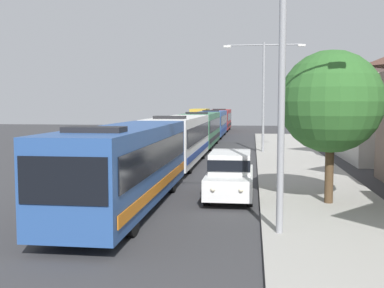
{
  "coord_description": "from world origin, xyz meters",
  "views": [
    {
      "loc": [
        3.3,
        -4.08,
        3.88
      ],
      "look_at": [
        0.71,
        15.74,
        2.16
      ],
      "focal_mm": 43.64,
      "sensor_mm": 36.0,
      "label": 1
    }
  ],
  "objects_px": {
    "white_suv": "(230,173)",
    "box_truck_oncoming": "(199,118)",
    "streetlamp_mid": "(264,85)",
    "bus_rear": "(221,119)",
    "bus_fourth_in_line": "(213,123)",
    "streetlamp_near": "(282,62)",
    "bus_second_in_line": "(180,138)",
    "bus_lead": "(127,163)",
    "roadside_tree": "(331,102)",
    "bus_middle": "(201,128)"
  },
  "relations": [
    {
      "from": "bus_fourth_in_line",
      "to": "streetlamp_mid",
      "type": "relative_size",
      "value": 1.43
    },
    {
      "from": "bus_lead",
      "to": "streetlamp_near",
      "type": "bearing_deg",
      "value": -30.69
    },
    {
      "from": "bus_rear",
      "to": "streetlamp_mid",
      "type": "xyz_separation_m",
      "value": [
        5.4,
        -30.54,
        3.65
      ]
    },
    {
      "from": "white_suv",
      "to": "bus_middle",
      "type": "bearing_deg",
      "value": 99.24
    },
    {
      "from": "bus_fourth_in_line",
      "to": "white_suv",
      "type": "height_order",
      "value": "bus_fourth_in_line"
    },
    {
      "from": "bus_fourth_in_line",
      "to": "bus_middle",
      "type": "bearing_deg",
      "value": -90.0
    },
    {
      "from": "bus_lead",
      "to": "streetlamp_mid",
      "type": "bearing_deg",
      "value": 75.04
    },
    {
      "from": "bus_fourth_in_line",
      "to": "box_truck_oncoming",
      "type": "relative_size",
      "value": 1.44
    },
    {
      "from": "box_truck_oncoming",
      "to": "streetlamp_near",
      "type": "xyz_separation_m",
      "value": [
        8.7,
        -55.55,
        3.34
      ]
    },
    {
      "from": "bus_lead",
      "to": "bus_middle",
      "type": "distance_m",
      "value": 25.14
    },
    {
      "from": "bus_second_in_line",
      "to": "streetlamp_mid",
      "type": "height_order",
      "value": "streetlamp_mid"
    },
    {
      "from": "bus_lead",
      "to": "roadside_tree",
      "type": "height_order",
      "value": "roadside_tree"
    },
    {
      "from": "bus_lead",
      "to": "bus_second_in_line",
      "type": "relative_size",
      "value": 0.97
    },
    {
      "from": "bus_rear",
      "to": "white_suv",
      "type": "distance_m",
      "value": 48.48
    },
    {
      "from": "bus_lead",
      "to": "roadside_tree",
      "type": "distance_m",
      "value": 7.9
    },
    {
      "from": "bus_lead",
      "to": "streetlamp_near",
      "type": "height_order",
      "value": "streetlamp_near"
    },
    {
      "from": "bus_fourth_in_line",
      "to": "bus_rear",
      "type": "bearing_deg",
      "value": 90.0
    },
    {
      "from": "white_suv",
      "to": "bus_second_in_line",
      "type": "bearing_deg",
      "value": 109.96
    },
    {
      "from": "bus_rear",
      "to": "roadside_tree",
      "type": "height_order",
      "value": "roadside_tree"
    },
    {
      "from": "streetlamp_near",
      "to": "roadside_tree",
      "type": "height_order",
      "value": "streetlamp_near"
    },
    {
      "from": "bus_lead",
      "to": "roadside_tree",
      "type": "xyz_separation_m",
      "value": [
        7.47,
        1.23,
        2.26
      ]
    },
    {
      "from": "bus_lead",
      "to": "white_suv",
      "type": "height_order",
      "value": "bus_lead"
    },
    {
      "from": "bus_second_in_line",
      "to": "streetlamp_near",
      "type": "bearing_deg",
      "value": -71.13
    },
    {
      "from": "bus_fourth_in_line",
      "to": "roadside_tree",
      "type": "xyz_separation_m",
      "value": [
        7.47,
        -36.82,
        2.26
      ]
    },
    {
      "from": "bus_second_in_line",
      "to": "box_truck_oncoming",
      "type": "bearing_deg",
      "value": 94.75
    },
    {
      "from": "bus_second_in_line",
      "to": "roadside_tree",
      "type": "bearing_deg",
      "value": -56.67
    },
    {
      "from": "bus_second_in_line",
      "to": "bus_fourth_in_line",
      "type": "distance_m",
      "value": 25.46
    },
    {
      "from": "bus_rear",
      "to": "roadside_tree",
      "type": "distance_m",
      "value": 50.12
    },
    {
      "from": "white_suv",
      "to": "roadside_tree",
      "type": "xyz_separation_m",
      "value": [
        3.77,
        -1.18,
        2.92
      ]
    },
    {
      "from": "white_suv",
      "to": "box_truck_oncoming",
      "type": "height_order",
      "value": "box_truck_oncoming"
    },
    {
      "from": "box_truck_oncoming",
      "to": "white_suv",
      "type": "bearing_deg",
      "value": -82.02
    },
    {
      "from": "bus_fourth_in_line",
      "to": "streetlamp_near",
      "type": "relative_size",
      "value": 1.53
    },
    {
      "from": "bus_second_in_line",
      "to": "bus_middle",
      "type": "xyz_separation_m",
      "value": [
        -0.0,
        12.55,
        -0.0
      ]
    },
    {
      "from": "bus_rear",
      "to": "streetlamp_near",
      "type": "xyz_separation_m",
      "value": [
        5.4,
        -53.94,
        3.36
      ]
    },
    {
      "from": "bus_lead",
      "to": "streetlamp_mid",
      "type": "height_order",
      "value": "streetlamp_mid"
    },
    {
      "from": "bus_middle",
      "to": "white_suv",
      "type": "bearing_deg",
      "value": -80.76
    },
    {
      "from": "bus_middle",
      "to": "bus_fourth_in_line",
      "type": "bearing_deg",
      "value": 90.0
    },
    {
      "from": "bus_fourth_in_line",
      "to": "roadside_tree",
      "type": "height_order",
      "value": "roadside_tree"
    },
    {
      "from": "streetlamp_mid",
      "to": "bus_rear",
      "type": "bearing_deg",
      "value": 100.03
    },
    {
      "from": "bus_lead",
      "to": "streetlamp_mid",
      "type": "distance_m",
      "value": 21.23
    },
    {
      "from": "bus_fourth_in_line",
      "to": "streetlamp_mid",
      "type": "xyz_separation_m",
      "value": [
        5.4,
        -17.85,
        3.65
      ]
    },
    {
      "from": "bus_fourth_in_line",
      "to": "bus_rear",
      "type": "height_order",
      "value": "same"
    },
    {
      "from": "streetlamp_near",
      "to": "streetlamp_mid",
      "type": "relative_size",
      "value": 0.94
    },
    {
      "from": "bus_middle",
      "to": "bus_rear",
      "type": "relative_size",
      "value": 1.1
    },
    {
      "from": "bus_lead",
      "to": "bus_second_in_line",
      "type": "height_order",
      "value": "same"
    },
    {
      "from": "bus_fourth_in_line",
      "to": "bus_rear",
      "type": "relative_size",
      "value": 1.11
    },
    {
      "from": "bus_fourth_in_line",
      "to": "streetlamp_mid",
      "type": "bearing_deg",
      "value": -73.17
    },
    {
      "from": "bus_fourth_in_line",
      "to": "box_truck_oncoming",
      "type": "bearing_deg",
      "value": 103.01
    },
    {
      "from": "bus_rear",
      "to": "streetlamp_mid",
      "type": "relative_size",
      "value": 1.29
    },
    {
      "from": "bus_middle",
      "to": "box_truck_oncoming",
      "type": "bearing_deg",
      "value": 96.92
    }
  ]
}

